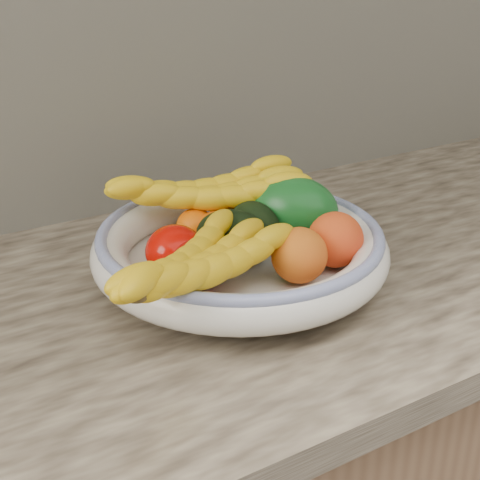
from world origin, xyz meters
name	(u,v)px	position (x,y,z in m)	size (l,w,h in m)	color
fruit_bowl	(240,248)	(0.00, 1.66, 0.95)	(0.39, 0.39, 0.08)	silver
clementine_back_left	(195,226)	(-0.02, 1.74, 0.95)	(0.05, 0.05, 0.05)	#FF6B05
clementine_back_right	(228,212)	(0.04, 1.77, 0.95)	(0.05, 0.05, 0.05)	orange
clementine_back_mid	(216,230)	(0.00, 1.72, 0.95)	(0.06, 0.06, 0.05)	#F86605
clementine_extra	(229,225)	(0.02, 1.72, 0.95)	(0.05, 0.05, 0.04)	#F26005
tomato_left	(175,251)	(-0.09, 1.67, 0.96)	(0.08, 0.08, 0.07)	#C50800
tomato_near_left	(199,264)	(-0.08, 1.62, 0.96)	(0.07, 0.07, 0.06)	#A70C07
avocado_center	(233,236)	(-0.01, 1.67, 0.96)	(0.07, 0.10, 0.07)	black
avocado_right	(254,225)	(0.04, 1.68, 0.96)	(0.06, 0.09, 0.06)	black
green_mango	(292,209)	(0.10, 1.68, 0.98)	(0.09, 0.13, 0.10)	#0F5019
peach_front	(299,255)	(0.03, 1.57, 0.97)	(0.07, 0.07, 0.07)	orange
peach_right	(335,240)	(0.10, 1.58, 0.97)	(0.07, 0.07, 0.07)	orange
banana_bunch_back	(207,197)	(0.00, 1.76, 0.99)	(0.30, 0.11, 0.08)	yellow
banana_bunch_front	(198,270)	(-0.11, 1.57, 0.98)	(0.29, 0.11, 0.08)	yellow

